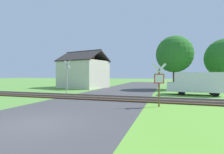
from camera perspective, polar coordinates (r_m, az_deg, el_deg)
The scene contains 8 objects.
ground_plane at distance 7.96m, azimuth -24.29°, elevation -13.96°, with size 160.00×160.00×0.00m, color #5B933D.
road_asphalt at distance 9.50m, azimuth -16.09°, elevation -11.47°, with size 7.66×80.00×0.01m, color #424244.
rail_track at distance 14.85m, azimuth -3.02°, elevation -6.78°, with size 60.00×2.60×0.22m.
stop_sign_near at distance 11.26m, azimuth 15.13°, elevation -1.41°, with size 0.87×0.18×2.73m.
crossing_sign_far at distance 18.96m, azimuth -14.49°, elevation 0.76°, with size 0.86×0.22×3.49m.
house at distance 27.24m, azimuth -9.34°, elevation 1.16°, with size 7.74×6.91×5.68m.
tree_right at distance 25.48m, azimuth 19.72°, elevation 7.00°, with size 4.99×4.99×7.29m.
mail_truck at distance 19.03m, azimuth 25.53°, elevation -1.62°, with size 5.00×2.14×2.24m.
Camera 1 is at (5.13, -5.74, 2.02)m, focal length 28.00 mm.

